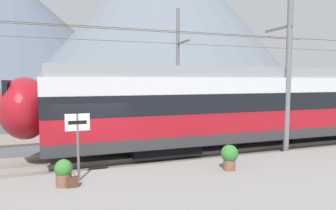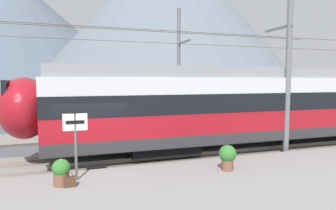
# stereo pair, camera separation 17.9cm
# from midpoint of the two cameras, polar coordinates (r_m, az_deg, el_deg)

# --- Properties ---
(ground_plane) EXTENTS (400.00, 400.00, 0.00)m
(ground_plane) POSITION_cam_midpoint_polar(r_m,az_deg,el_deg) (11.30, -15.20, -12.24)
(ground_plane) COLOR #4C4C51
(track_near) EXTENTS (120.00, 3.00, 0.28)m
(track_near) POSITION_cam_midpoint_polar(r_m,az_deg,el_deg) (12.15, -15.51, -10.70)
(track_near) COLOR slate
(track_near) RESTS_ON ground
(track_far) EXTENTS (120.00, 3.00, 0.28)m
(track_far) POSITION_cam_midpoint_polar(r_m,az_deg,el_deg) (17.75, -16.69, -5.82)
(track_far) COLOR slate
(track_far) RESTS_ON ground
(train_near_platform) EXTENTS (25.68, 2.93, 4.27)m
(train_near_platform) POSITION_cam_midpoint_polar(r_m,az_deg,el_deg) (15.79, 22.90, 0.59)
(train_near_platform) COLOR #2D2D30
(train_near_platform) RESTS_ON track_near
(catenary_mast_mid) EXTENTS (46.27, 1.74, 8.18)m
(catenary_mast_mid) POSITION_cam_midpoint_polar(r_m,az_deg,el_deg) (13.72, 21.88, 8.34)
(catenary_mast_mid) COLOR slate
(catenary_mast_mid) RESTS_ON ground
(catenary_mast_far_side) EXTENTS (46.27, 2.23, 8.28)m
(catenary_mast_far_side) POSITION_cam_midpoint_polar(r_m,az_deg,el_deg) (20.60, 1.80, 7.61)
(catenary_mast_far_side) COLOR slate
(catenary_mast_far_side) RESTS_ON ground
(platform_sign) EXTENTS (0.70, 0.08, 2.00)m
(platform_sign) POSITION_cam_midpoint_polar(r_m,az_deg,el_deg) (9.03, -17.77, -4.98)
(platform_sign) COLOR #59595B
(platform_sign) RESTS_ON platform_slab
(handbag_near_sign) EXTENTS (0.32, 0.18, 0.41)m
(handbag_near_sign) POSITION_cam_midpoint_polar(r_m,az_deg,el_deg) (8.87, -18.70, -14.03)
(handbag_near_sign) COLOR #472D1E
(handbag_near_sign) RESTS_ON platform_slab
(potted_plant_platform_edge) EXTENTS (0.50, 0.50, 0.76)m
(potted_plant_platform_edge) POSITION_cam_midpoint_polar(r_m,az_deg,el_deg) (8.96, -20.26, -12.07)
(potted_plant_platform_edge) COLOR brown
(potted_plant_platform_edge) RESTS_ON platform_slab
(potted_plant_by_shelter) EXTENTS (0.58, 0.58, 0.85)m
(potted_plant_by_shelter) POSITION_cam_midpoint_polar(r_m,az_deg,el_deg) (10.01, 11.39, -9.60)
(potted_plant_by_shelter) COLOR brown
(potted_plant_by_shelter) RESTS_ON platform_slab
(mountain_left_ridge) EXTENTS (173.08, 173.08, 74.85)m
(mountain_left_ridge) POSITION_cam_midpoint_polar(r_m,az_deg,el_deg) (233.58, -28.30, 12.66)
(mountain_left_ridge) COLOR #515B6B
(mountain_left_ridge) RESTS_ON ground
(mountain_central_peak) EXTENTS (140.75, 140.75, 84.63)m
(mountain_central_peak) POSITION_cam_midpoint_polar(r_m,az_deg,el_deg) (169.48, -0.88, 18.13)
(mountain_central_peak) COLOR slate
(mountain_central_peak) RESTS_ON ground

